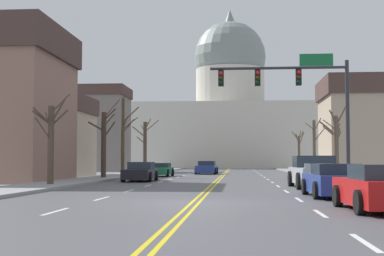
{
  "coord_description": "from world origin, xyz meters",
  "views": [
    {
      "loc": [
        1.39,
        -18.32,
        1.38
      ],
      "look_at": [
        -2.13,
        25.2,
        3.85
      ],
      "focal_mm": 53.32,
      "sensor_mm": 36.0,
      "label": 1
    }
  ],
  "objects_px": {
    "sedan_oncoming_01": "(160,170)",
    "sedan_oncoming_02": "(207,168)",
    "pickup_truck_near_00": "(316,173)",
    "sedan_oncoming_00": "(140,172)",
    "sedan_oncoming_03": "(208,167)",
    "sedan_near_01": "(334,181)",
    "sedan_near_02": "(382,189)",
    "signal_gantry": "(298,89)"
  },
  "relations": [
    {
      "from": "signal_gantry",
      "to": "sedan_oncoming_01",
      "type": "xyz_separation_m",
      "value": [
        -10.14,
        15.45,
        -4.9
      ]
    },
    {
      "from": "sedan_oncoming_00",
      "to": "pickup_truck_near_00",
      "type": "bearing_deg",
      "value": -38.4
    },
    {
      "from": "pickup_truck_near_00",
      "to": "signal_gantry",
      "type": "bearing_deg",
      "value": 95.9
    },
    {
      "from": "pickup_truck_near_00",
      "to": "sedan_oncoming_00",
      "type": "xyz_separation_m",
      "value": [
        -10.26,
        8.13,
        -0.14
      ]
    },
    {
      "from": "sedan_near_01",
      "to": "sedan_oncoming_02",
      "type": "bearing_deg",
      "value": 100.86
    },
    {
      "from": "pickup_truck_near_00",
      "to": "sedan_oncoming_01",
      "type": "height_order",
      "value": "pickup_truck_near_00"
    },
    {
      "from": "sedan_near_02",
      "to": "sedan_oncoming_00",
      "type": "bearing_deg",
      "value": 115.9
    },
    {
      "from": "sedan_oncoming_02",
      "to": "sedan_near_01",
      "type": "bearing_deg",
      "value": -79.14
    },
    {
      "from": "signal_gantry",
      "to": "sedan_oncoming_02",
      "type": "bearing_deg",
      "value": 105.5
    },
    {
      "from": "sedan_oncoming_01",
      "to": "sedan_oncoming_03",
      "type": "relative_size",
      "value": 1.04
    },
    {
      "from": "pickup_truck_near_00",
      "to": "sedan_oncoming_03",
      "type": "xyz_separation_m",
      "value": [
        -7.27,
        35.98,
        -0.18
      ]
    },
    {
      "from": "sedan_oncoming_02",
      "to": "sedan_oncoming_03",
      "type": "xyz_separation_m",
      "value": [
        -0.29,
        8.41,
        -0.05
      ]
    },
    {
      "from": "sedan_near_02",
      "to": "sedan_near_01",
      "type": "bearing_deg",
      "value": 93.18
    },
    {
      "from": "sedan_oncoming_03",
      "to": "sedan_near_01",
      "type": "bearing_deg",
      "value": -80.84
    },
    {
      "from": "sedan_near_01",
      "to": "sedan_near_02",
      "type": "bearing_deg",
      "value": -86.82
    },
    {
      "from": "pickup_truck_near_00",
      "to": "sedan_near_02",
      "type": "relative_size",
      "value": 1.35
    },
    {
      "from": "signal_gantry",
      "to": "sedan_near_01",
      "type": "xyz_separation_m",
      "value": [
        0.1,
        -11.07,
        -4.85
      ]
    },
    {
      "from": "sedan_oncoming_02",
      "to": "sedan_oncoming_03",
      "type": "distance_m",
      "value": 8.41
    },
    {
      "from": "sedan_near_02",
      "to": "sedan_oncoming_02",
      "type": "relative_size",
      "value": 0.92
    },
    {
      "from": "sedan_near_01",
      "to": "sedan_oncoming_00",
      "type": "bearing_deg",
      "value": 122.98
    },
    {
      "from": "sedan_oncoming_02",
      "to": "sedan_oncoming_03",
      "type": "bearing_deg",
      "value": 92.0
    },
    {
      "from": "sedan_oncoming_01",
      "to": "sedan_oncoming_00",
      "type": "bearing_deg",
      "value": -88.57
    },
    {
      "from": "sedan_oncoming_03",
      "to": "sedan_oncoming_00",
      "type": "bearing_deg",
      "value": -96.14
    },
    {
      "from": "signal_gantry",
      "to": "sedan_oncoming_03",
      "type": "bearing_deg",
      "value": 102.07
    },
    {
      "from": "sedan_oncoming_01",
      "to": "sedan_oncoming_02",
      "type": "height_order",
      "value": "sedan_oncoming_02"
    },
    {
      "from": "pickup_truck_near_00",
      "to": "sedan_oncoming_03",
      "type": "height_order",
      "value": "pickup_truck_near_00"
    },
    {
      "from": "sedan_oncoming_02",
      "to": "pickup_truck_near_00",
      "type": "bearing_deg",
      "value": -75.8
    },
    {
      "from": "sedan_near_02",
      "to": "sedan_oncoming_03",
      "type": "xyz_separation_m",
      "value": [
        -7.29,
        49.03,
        -0.04
      ]
    },
    {
      "from": "pickup_truck_near_00",
      "to": "sedan_oncoming_00",
      "type": "relative_size",
      "value": 1.27
    },
    {
      "from": "sedan_oncoming_02",
      "to": "sedan_oncoming_01",
      "type": "bearing_deg",
      "value": -113.35
    },
    {
      "from": "sedan_near_02",
      "to": "sedan_oncoming_01",
      "type": "bearing_deg",
      "value": 108.08
    },
    {
      "from": "pickup_truck_near_00",
      "to": "sedan_near_02",
      "type": "xyz_separation_m",
      "value": [
        0.02,
        -13.05,
        -0.13
      ]
    },
    {
      "from": "sedan_oncoming_00",
      "to": "sedan_oncoming_03",
      "type": "relative_size",
      "value": 1.04
    },
    {
      "from": "pickup_truck_near_00",
      "to": "sedan_near_02",
      "type": "distance_m",
      "value": 13.05
    },
    {
      "from": "sedan_oncoming_01",
      "to": "sedan_oncoming_03",
      "type": "distance_m",
      "value": 16.99
    },
    {
      "from": "sedan_oncoming_02",
      "to": "sedan_near_02",
      "type": "bearing_deg",
      "value": -80.23
    },
    {
      "from": "pickup_truck_near_00",
      "to": "sedan_near_01",
      "type": "height_order",
      "value": "pickup_truck_near_00"
    },
    {
      "from": "signal_gantry",
      "to": "pickup_truck_near_00",
      "type": "bearing_deg",
      "value": -84.1
    },
    {
      "from": "sedan_oncoming_02",
      "to": "sedan_oncoming_03",
      "type": "relative_size",
      "value": 1.06
    },
    {
      "from": "sedan_oncoming_00",
      "to": "sedan_oncoming_01",
      "type": "distance_m",
      "value": 11.18
    },
    {
      "from": "sedan_oncoming_00",
      "to": "sedan_oncoming_01",
      "type": "bearing_deg",
      "value": 91.43
    },
    {
      "from": "sedan_near_01",
      "to": "sedan_near_02",
      "type": "xyz_separation_m",
      "value": [
        0.32,
        -5.83,
        0.01
      ]
    }
  ]
}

